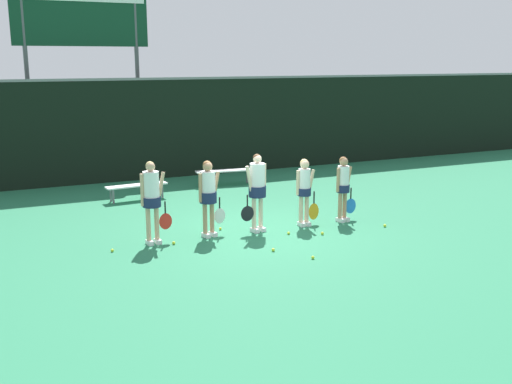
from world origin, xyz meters
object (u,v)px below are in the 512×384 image
Objects in this scene: scoreboard at (82,31)px; bench_courtside at (137,187)px; tennis_ball_4 at (385,226)px; tennis_ball_7 at (220,229)px; tennis_ball_3 at (313,257)px; tennis_ball_5 at (289,233)px; player_4 at (343,184)px; tennis_ball_0 at (273,250)px; player_2 at (257,186)px; tennis_ball_2 at (112,250)px; player_0 at (152,195)px; bench_far at (225,172)px; player_1 at (208,192)px; player_3 at (305,187)px; tennis_ball_1 at (322,233)px; tennis_ball_6 at (174,243)px.

scoreboard is 3.44× the size of bench_courtside.
tennis_ball_4 is 1.09× the size of tennis_ball_7.
tennis_ball_5 is at bearing 78.61° from tennis_ball_3.
player_4 reaches higher than tennis_ball_0.
tennis_ball_3 is 1.03× the size of tennis_ball_7.
tennis_ball_2 is at bearing 170.67° from player_2.
tennis_ball_4 is (5.35, -1.01, -1.04)m from player_0.
player_1 is (-2.40, -5.08, 0.61)m from bench_far.
player_3 is 25.16× the size of tennis_ball_7.
player_1 is at bearing 165.88° from tennis_ball_4.
bench_far is 7.50m from tennis_ball_3.
player_4 is at bearing 37.80° from tennis_ball_1.
bench_far is at bearing 89.88° from tennis_ball_1.
player_2 is 28.24× the size of tennis_ball_7.
player_4 is (4.72, -0.13, -0.14)m from player_0.
player_3 is at bearing -67.25° from scoreboard.
player_4 is at bearing 46.45° from tennis_ball_3.
player_1 is 24.64× the size of tennis_ball_4.
tennis_ball_3 reaches higher than tennis_ball_7.
tennis_ball_1 is at bearing -33.70° from player_1.
tennis_ball_3 is at bearing -126.90° from tennis_ball_1.
tennis_ball_3 is at bearing -145.42° from player_4.
player_1 is at bearing 158.08° from tennis_ball_1.
tennis_ball_7 is at bearing 109.13° from tennis_ball_3.
tennis_ball_3 is (1.35, -2.34, -0.99)m from player_1.
tennis_ball_7 is at bearing 7.17° from player_0.
tennis_ball_1 is 1.06× the size of tennis_ball_3.
player_4 is at bearing 125.97° from tennis_ball_4.
player_0 is 2.03m from tennis_ball_7.
bench_far is at bearing 52.93° from player_1.
tennis_ball_0 is (-1.56, -6.66, -0.38)m from bench_far.
tennis_ball_6 is (-0.27, -4.47, -0.34)m from bench_courtside.
tennis_ball_3 is 3.02m from tennis_ball_4.
tennis_ball_1 is (3.61, -9.47, -4.75)m from scoreboard.
player_3 is 22.85× the size of tennis_ball_6.
player_2 is at bearing -31.92° from tennis_ball_7.
tennis_ball_1 is at bearing 53.10° from tennis_ball_3.
player_2 is at bearing 4.75° from tennis_ball_6.
player_2 is (1.15, -0.09, 0.05)m from player_1.
player_0 is at bearing 166.51° from player_4.
tennis_ball_4 is at bearing -9.60° from tennis_ball_5.
tennis_ball_1 reaches higher than tennis_ball_3.
bench_courtside reaches higher than tennis_ball_6.
player_0 is (-3.68, -5.09, 0.66)m from bench_far.
tennis_ball_3 is at bearing -77.93° from bench_courtside.
tennis_ball_0 is 1.06× the size of tennis_ball_3.
player_1 is 24.39× the size of tennis_ball_6.
tennis_ball_1 is 1.05× the size of tennis_ball_2.
bench_far is 26.89× the size of tennis_ball_1.
scoreboard is 94.15× the size of tennis_ball_5.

